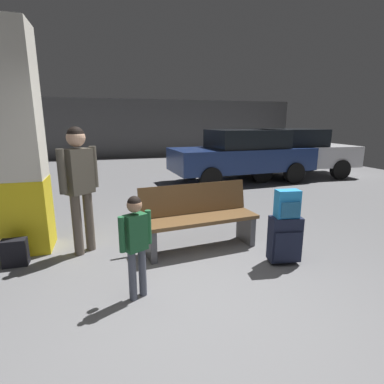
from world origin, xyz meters
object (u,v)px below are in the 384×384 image
Objects in this scene: suitcase at (285,239)px; backpack_dark_floor at (15,253)px; parked_car_side at (288,151)px; parked_car_near at (242,154)px; bench at (199,217)px; backpack_bright at (288,204)px; structural_pillar at (19,144)px; child at (136,237)px; adult at (79,177)px.

backpack_dark_floor is at bearing 165.02° from suitcase.
parked_car_side reaches higher than suitcase.
parked_car_side is at bearing 10.29° from parked_car_near.
parked_car_near is (1.79, 5.05, 0.48)m from suitcase.
backpack_bright is (0.88, -0.76, 0.33)m from bench.
bench is 1.21m from backpack_bright.
bench is 4.84× the size of backpack_dark_floor.
bench is 1.17m from suitcase.
parked_car_side reaches higher than backpack_dark_floor.
suitcase is at bearing -109.50° from parked_car_near.
backpack_dark_floor is at bearing 165.02° from backpack_bright.
structural_pillar is 0.70× the size of parked_car_near.
parked_car_side reaches higher than child.
parked_car_side is at bearing 56.52° from backpack_bright.
backpack_dark_floor is (-3.22, 0.86, -0.60)m from backpack_bright.
bench reaches higher than suitcase.
backpack_dark_floor is 6.56m from parked_car_near.
bench is at bearing -121.90° from parked_car_near.
structural_pillar is 0.89m from adult.
suitcase is 6.46m from parked_car_side.
backpack_bright is at bearing 7.92° from child.
backpack_bright is (0.00, -0.00, 0.45)m from suitcase.
backpack_bright is 0.20× the size of adult.
adult reaches higher than parked_car_side.
suitcase is 0.14× the size of parked_car_side.
bench reaches higher than backpack_dark_floor.
suitcase is at bearing -123.48° from parked_car_side.
adult reaches higher than suitcase.
parked_car_side reaches higher than backpack_bright.
parked_car_near reaches higher than backpack_dark_floor.
child is 0.25× the size of parked_car_side.
child is 0.63× the size of adult.
parked_car_near is at bearing 43.62° from adult.
structural_pillar is 8.61× the size of backpack_dark_floor.
adult is 1.20m from backpack_dark_floor.
backpack_bright reaches higher than suitcase.
backpack_bright reaches higher than bench.
structural_pillar reaches higher than parked_car_side.
structural_pillar is 2.23m from child.
parked_car_side and parked_car_near have the same top height.
parked_car_near is (4.94, 3.70, -0.65)m from structural_pillar.
parked_car_near is at bearing 55.64° from child.
child is 0.25× the size of parked_car_near.
suitcase is 0.14× the size of parked_car_near.
parked_car_side is (5.40, 5.63, 0.15)m from child.
backpack_bright is 0.08× the size of parked_car_near.
backpack_bright is at bearing -14.98° from backpack_dark_floor.
structural_pillar is 1.74× the size of adult.
suitcase is 1.89m from child.
parked_car_near reaches higher than bench.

